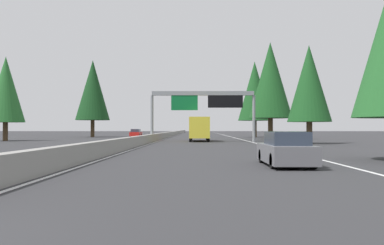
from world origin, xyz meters
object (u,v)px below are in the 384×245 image
sedan_near_right (286,150)px  sedan_far_center (199,133)px  pickup_near_center (198,131)px  sign_gantry_overhead (204,102)px  conifer_left_mid (93,90)px  oncoming_near (136,133)px  box_truck_distant_a (199,128)px  conifer_left_near (6,89)px  conifer_right_mid (270,80)px  conifer_right_far (255,91)px  conifer_right_near (309,84)px

sedan_near_right → sedan_far_center: size_ratio=1.00×
pickup_near_center → sign_gantry_overhead: bearing=-179.5°
sedan_near_right → conifer_left_mid: size_ratio=0.31×
pickup_near_center → oncoming_near: pickup_near_center is taller
box_truck_distant_a → oncoming_near: size_ratio=1.93×
sign_gantry_overhead → oncoming_near: bearing=24.6°
sedan_near_right → conifer_left_mid: (56.49, 23.22, 8.01)m
sedan_near_right → box_truck_distant_a: size_ratio=0.52×
oncoming_near → conifer_left_mid: (-1.65, 7.80, 8.01)m
pickup_near_center → sedan_far_center: bearing=-179.9°
pickup_near_center → conifer_left_near: (-64.90, 24.90, 5.70)m
conifer_right_mid → conifer_left_mid: size_ratio=0.98×
box_truck_distant_a → conifer_left_near: 25.46m
sedan_near_right → conifer_right_far: size_ratio=0.32×
pickup_near_center → conifer_left_mid: 47.15m
sedan_near_right → conifer_left_near: (33.75, 28.49, 5.93)m
conifer_right_near → conifer_right_far: bearing=2.6°
sedan_near_right → pickup_near_center: bearing=2.1°
oncoming_near → conifer_left_near: 28.30m
sedan_far_center → pickup_near_center: pickup_near_center is taller
conifer_right_near → conifer_left_mid: bearing=44.9°
pickup_near_center → conifer_left_mid: (-42.15, 19.64, 7.78)m
conifer_right_far → conifer_left_near: bearing=121.6°
box_truck_distant_a → conifer_left_mid: conifer_left_mid is taller
pickup_near_center → conifer_right_far: size_ratio=0.41×
conifer_left_near → conifer_left_mid: (22.75, -5.27, 2.08)m
sign_gantry_overhead → conifer_left_near: conifer_left_near is taller
sedan_far_center → conifer_left_near: size_ratio=0.40×
pickup_near_center → oncoming_near: bearing=163.7°
sedan_near_right → conifer_left_near: 44.56m
box_truck_distant_a → conifer_right_mid: (7.37, -10.20, 6.89)m
sign_gantry_overhead → box_truck_distant_a: 3.66m
sedan_near_right → pickup_near_center: (98.64, 3.58, 0.23)m
sedan_near_right → box_truck_distant_a: 32.74m
sedan_near_right → conifer_left_mid: 61.60m
pickup_near_center → conifer_right_near: bearing=-171.0°
sign_gantry_overhead → conifer_left_near: 25.75m
box_truck_distant_a → oncoming_near: box_truck_distant_a is taller
pickup_near_center → conifer_right_near: conifer_right_near is taller
sign_gantry_overhead → sedan_far_center: 27.45m
conifer_right_near → conifer_right_far: conifer_right_far is taller
sedan_near_right → conifer_right_near: 26.95m
conifer_left_mid → sedan_far_center: bearing=-85.4°
sedan_near_right → box_truck_distant_a: bearing=6.2°
sedan_far_center → conifer_right_near: bearing=-160.7°
sedan_near_right → pickup_near_center: 98.71m
sedan_far_center → conifer_right_mid: size_ratio=0.31×
conifer_left_mid → conifer_left_near: bearing=167.0°
sedan_far_center → conifer_right_far: bearing=-104.7°
conifer_left_near → conifer_right_near: bearing=-103.3°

